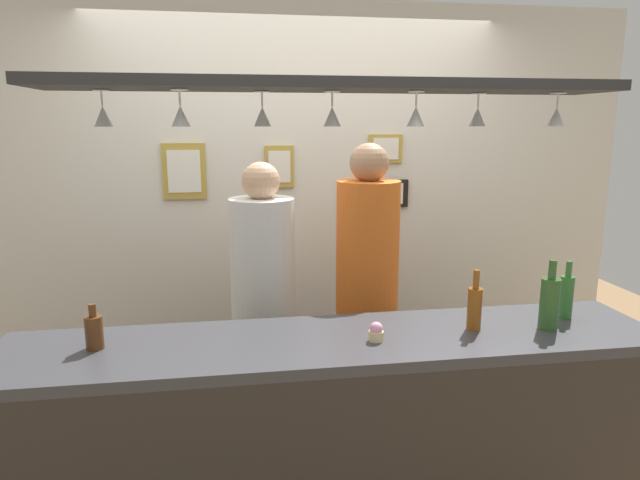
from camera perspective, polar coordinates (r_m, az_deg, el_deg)
name	(u,v)px	position (r m, az deg, el deg)	size (l,w,h in m)	color
back_wall	(296,212)	(3.60, -2.48, 2.94)	(4.40, 0.06, 2.60)	silver
bar_counter	(344,431)	(2.30, 2.48, -19.04)	(2.70, 0.55, 1.01)	#38383D
overhead_glass_rack	(336,85)	(2.17, 1.70, 15.68)	(2.20, 0.36, 0.04)	black
hanging_wineglass_far_left	(103,115)	(2.25, -21.47, 11.91)	(0.07, 0.07, 0.13)	silver
hanging_wineglass_left	(181,115)	(2.11, -14.18, 12.41)	(0.07, 0.07, 0.13)	silver
hanging_wineglass_center_left	(262,115)	(2.20, -5.96, 12.67)	(0.07, 0.07, 0.13)	silver
hanging_wineglass_center	(332,115)	(2.17, 1.26, 12.74)	(0.07, 0.07, 0.13)	silver
hanging_wineglass_center_right	(416,115)	(2.20, 9.85, 12.56)	(0.07, 0.07, 0.13)	silver
hanging_wineglass_right	(477,116)	(2.41, 15.92, 12.22)	(0.07, 0.07, 0.13)	silver
hanging_wineglass_far_right	(556,116)	(2.47, 23.20, 11.70)	(0.07, 0.07, 0.13)	silver
person_left_white_patterned_shirt	(263,287)	(2.96, -5.88, -4.89)	(0.34, 0.34, 1.67)	#2D334C
person_right_orange_shirt	(367,272)	(3.02, 4.89, -3.33)	(0.34, 0.34, 1.76)	#2D334C
bottle_beer_brown_stubby	(94,331)	(2.32, -22.27, -8.70)	(0.07, 0.07, 0.18)	#512D14
bottle_beer_green_import	(566,295)	(2.71, 24.06, -5.22)	(0.06, 0.06, 0.26)	#336B2D
bottle_champagne_green	(550,302)	(2.53, 22.59, -5.93)	(0.08, 0.08, 0.30)	#2D5623
bottle_beer_amber_tall	(475,307)	(2.42, 15.66, -6.65)	(0.06, 0.06, 0.26)	brown
cupcake	(376,332)	(2.25, 5.82, -9.43)	(0.06, 0.06, 0.08)	beige
picture_frame_lower_pair	(386,194)	(3.65, 6.79, 4.77)	(0.30, 0.02, 0.18)	black
picture_frame_crest	(279,167)	(3.51, -4.22, 7.55)	(0.18, 0.02, 0.26)	#B29338
picture_frame_upper_small	(385,149)	(3.62, 6.76, 9.33)	(0.22, 0.02, 0.18)	#B29338
picture_frame_caricature	(184,171)	(3.51, -13.83, 6.90)	(0.26, 0.02, 0.34)	#B29338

